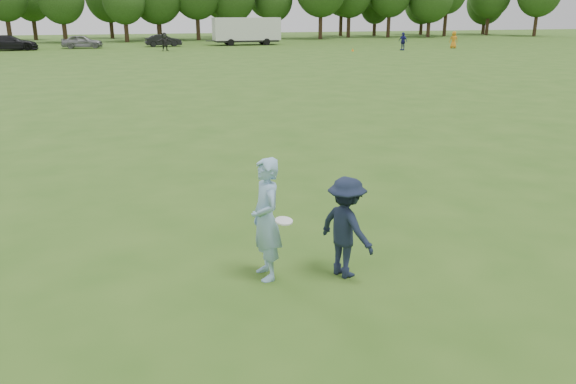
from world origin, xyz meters
The scene contains 12 objects.
ground centered at (0.00, 0.00, 0.00)m, with size 200.00×200.00×0.00m, color #305618.
thrower centered at (-1.20, 0.20, 0.98)m, with size 0.71×0.47×1.95m, color #8AB4D5.
defender centered at (0.02, -0.09, 0.82)m, with size 1.06×0.61×1.63m, color #171F33.
player_far_b centered at (25.98, 47.53, 0.92)m, with size 1.08×0.45×1.85m, color navy.
player_far_c centered at (32.83, 48.66, 0.93)m, with size 0.91×0.59×1.85m, color orange.
player_far_d centered at (1.76, 53.66, 0.94)m, with size 1.74×0.55×1.87m, color #262626.
car_d centered at (-13.78, 59.03, 0.79)m, with size 2.20×5.42×1.57m, color black.
car_e centered at (-6.69, 60.56, 0.74)m, with size 1.75×4.36×1.49m, color slate.
car_f centered at (2.23, 61.32, 0.68)m, with size 1.44×4.12×1.36m, color black.
field_cone centered at (20.32, 47.60, 0.15)m, with size 0.28×0.28×0.30m, color orange.
disc_in_play centered at (-1.01, -0.12, 1.05)m, with size 0.31×0.31×0.08m.
cargo_trailer centered at (12.20, 61.43, 1.78)m, with size 9.00×2.75×3.20m.
Camera 1 is at (-3.21, -7.69, 4.07)m, focal length 35.00 mm.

